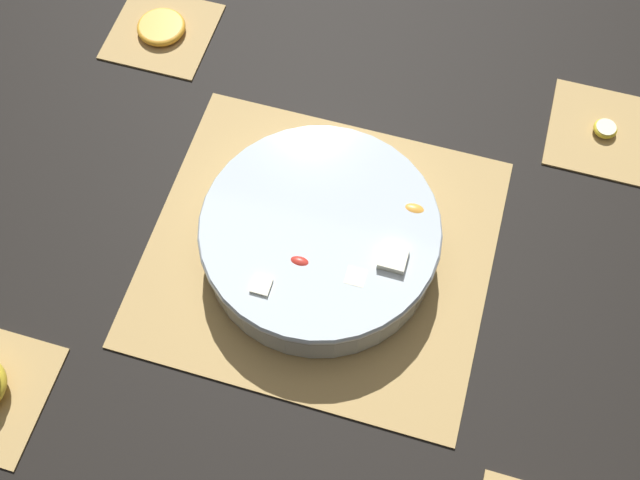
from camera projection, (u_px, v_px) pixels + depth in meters
name	position (u px, v px, depth m)	size (l,w,h in m)	color
ground_plane	(320.00, 251.00, 0.92)	(6.00, 6.00, 0.00)	black
bamboo_mat_center	(320.00, 250.00, 0.92)	(0.42, 0.38, 0.01)	tan
coaster_mat_far_left	(162.00, 31.00, 1.08)	(0.14, 0.14, 0.01)	tan
coaster_mat_far_right	(603.00, 132.00, 1.00)	(0.14, 0.14, 0.01)	tan
fruit_salad_bowl	(320.00, 236.00, 0.89)	(0.28, 0.28, 0.07)	silver
orange_slice_whole	(161.00, 27.00, 1.07)	(0.07, 0.07, 0.01)	#F9A338
banana_coin_single	(605.00, 129.00, 0.99)	(0.03, 0.03, 0.01)	#F7EFC6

